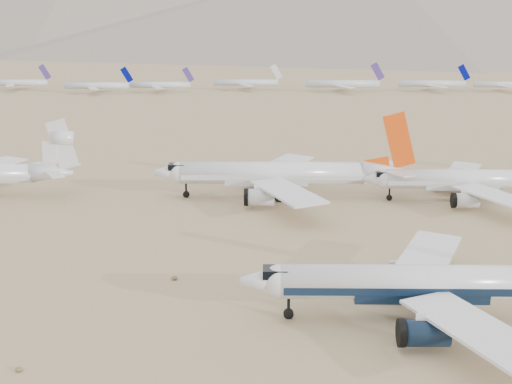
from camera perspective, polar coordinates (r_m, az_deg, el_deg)
ground at (r=96.60m, az=10.78°, el=-9.99°), size 7000.00×7000.00×0.00m
main_airliner at (r=96.29m, az=14.96°, el=-7.10°), size 51.48×50.29×18.17m
row2_gold_tail at (r=161.74m, az=17.11°, el=0.93°), size 46.77×45.74×16.65m
row2_orange_tail at (r=157.09m, az=2.11°, el=1.45°), size 54.22×53.04×19.34m
distant_storage_row at (r=405.82m, az=2.00°, el=8.66°), size 520.62×56.20×14.14m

